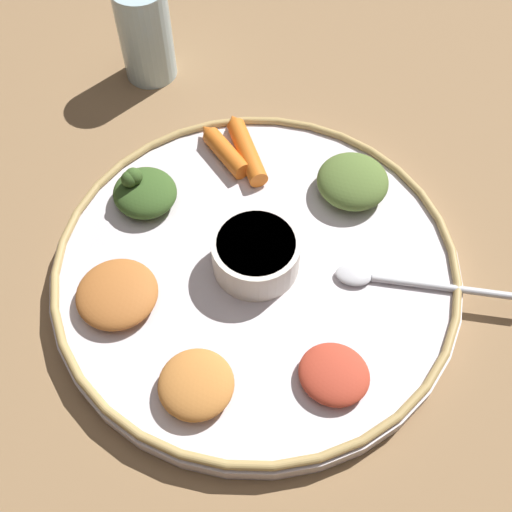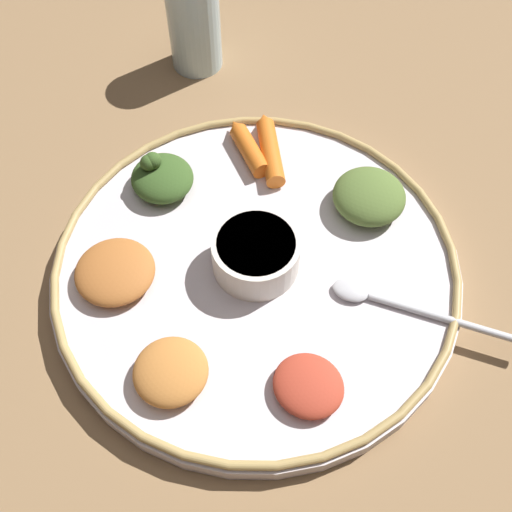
{
  "view_description": "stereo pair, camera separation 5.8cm",
  "coord_description": "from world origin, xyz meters",
  "views": [
    {
      "loc": [
        -0.3,
        -0.1,
        0.52
      ],
      "look_at": [
        0.0,
        0.0,
        0.03
      ],
      "focal_mm": 43.34,
      "sensor_mm": 36.0,
      "label": 1
    },
    {
      "loc": [
        -0.28,
        -0.15,
        0.52
      ],
      "look_at": [
        0.0,
        0.0,
        0.03
      ],
      "focal_mm": 43.34,
      "sensor_mm": 36.0,
      "label": 2
    }
  ],
  "objects": [
    {
      "name": "mound_collards",
      "position": [
        0.12,
        -0.06,
        0.03
      ],
      "size": [
        0.08,
        0.08,
        0.03
      ],
      "primitive_type": "ellipsoid",
      "rotation": [
        0.0,
        0.0,
        0.05
      ],
      "color": "#567033",
      "rests_on": "platter"
    },
    {
      "name": "ground_plane",
      "position": [
        0.0,
        0.0,
        0.0
      ],
      "size": [
        2.4,
        2.4,
        0.0
      ],
      "primitive_type": "plane",
      "color": "olive"
    },
    {
      "name": "mound_squash",
      "position": [
        -0.13,
        0.01,
        0.03
      ],
      "size": [
        0.07,
        0.07,
        0.02
      ],
      "primitive_type": "ellipsoid",
      "rotation": [
        0.0,
        0.0,
        4.67
      ],
      "color": "#C67A38",
      "rests_on": "platter"
    },
    {
      "name": "spoon",
      "position": [
        0.02,
        -0.13,
        0.02
      ],
      "size": [
        0.05,
        0.18,
        0.01
      ],
      "color": "silver",
      "rests_on": "platter"
    },
    {
      "name": "platter",
      "position": [
        0.0,
        0.0,
        0.01
      ],
      "size": [
        0.39,
        0.39,
        0.02
      ],
      "primitive_type": "cylinder",
      "color": "silver",
      "rests_on": "ground_plane"
    },
    {
      "name": "carrot_outer",
      "position": [
        0.12,
        0.08,
        0.03
      ],
      "size": [
        0.06,
        0.07,
        0.02
      ],
      "color": "orange",
      "rests_on": "platter"
    },
    {
      "name": "drinking_glass",
      "position": [
        0.24,
        0.22,
        0.05
      ],
      "size": [
        0.06,
        0.06,
        0.11
      ],
      "color": "silver",
      "rests_on": "ground_plane"
    },
    {
      "name": "carrot_near_spoon",
      "position": [
        0.13,
        0.06,
        0.03
      ],
      "size": [
        0.09,
        0.07,
        0.02
      ],
      "color": "orange",
      "rests_on": "platter"
    },
    {
      "name": "center_bowl",
      "position": [
        0.0,
        0.0,
        0.04
      ],
      "size": [
        0.08,
        0.08,
        0.04
      ],
      "color": "silver",
      "rests_on": "platter"
    },
    {
      "name": "greens_pile",
      "position": [
        0.04,
        0.13,
        0.03
      ],
      "size": [
        0.09,
        0.09,
        0.04
      ],
      "color": "#385623",
      "rests_on": "platter"
    },
    {
      "name": "mound_berbere_red",
      "position": [
        -0.09,
        -0.1,
        0.03
      ],
      "size": [
        0.07,
        0.07,
        0.02
      ],
      "primitive_type": "ellipsoid",
      "rotation": [
        0.0,
        0.0,
        4.57
      ],
      "color": "#B73D28",
      "rests_on": "platter"
    },
    {
      "name": "mound_chickpea",
      "position": [
        -0.08,
        0.11,
        0.03
      ],
      "size": [
        0.09,
        0.09,
        0.02
      ],
      "primitive_type": "ellipsoid",
      "rotation": [
        0.0,
        0.0,
        4.49
      ],
      "color": "#B2662D",
      "rests_on": "platter"
    },
    {
      "name": "platter_rim",
      "position": [
        0.0,
        0.0,
        0.02
      ],
      "size": [
        0.39,
        0.39,
        0.01
      ],
      "primitive_type": "torus",
      "color": "tan",
      "rests_on": "platter"
    }
  ]
}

